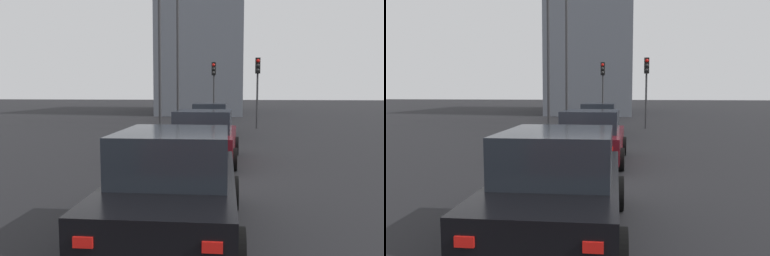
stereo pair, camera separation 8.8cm
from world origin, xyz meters
The scene contains 9 objects.
ground_plane centered at (0.00, 0.00, -0.10)m, with size 160.00×160.00×0.20m, color black.
car_grey_lead centered at (8.27, 0.20, 0.76)m, with size 4.15×2.01×1.60m.
car_maroon_second centered at (1.74, 0.04, 0.77)m, with size 4.14×2.22×1.61m.
car_black_third centered at (-4.30, 0.05, 0.78)m, with size 4.24×2.00×1.65m.
traffic_light_near_left centered at (16.44, 0.41, 3.00)m, with size 0.33×0.30×4.18m.
traffic_light_near_right centered at (12.17, -2.32, 2.95)m, with size 0.32×0.28×4.10m.
street_lamp_kerbside centered at (10.85, 3.17, 5.29)m, with size 0.56×0.36×9.21m.
street_lamp_far centered at (13.85, 2.58, 5.04)m, with size 0.56×0.36×8.74m.
building_facade_left centered at (29.69, 2.00, 6.41)m, with size 15.95×7.62×12.83m, color slate.
Camera 2 is at (-9.70, -0.85, 2.22)m, focal length 34.71 mm.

